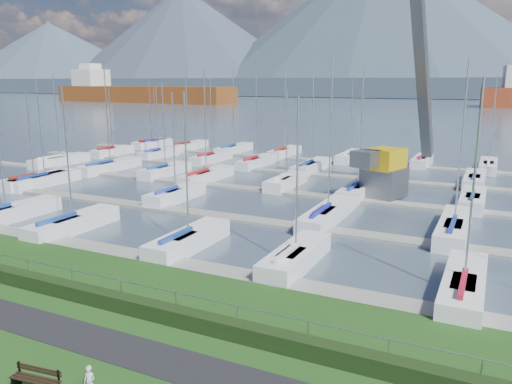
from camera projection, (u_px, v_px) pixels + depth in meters
The scene contains 12 objects.
path at pixel (91, 340), 19.75m from camera, with size 160.00×2.00×0.04m, color black.
water at pixel (471, 102), 250.83m from camera, with size 800.00×540.00×0.20m, color #41505F.
hedge at pixel (133, 306), 21.96m from camera, with size 80.00×0.70×0.70m, color black.
fence at pixel (138, 284), 22.12m from camera, with size 0.04×0.04×80.00m, color gray.
foothill at pixel (478, 88), 310.91m from camera, with size 900.00×80.00×12.00m, color #414F5F.
mountains at pixel (499, 30), 364.47m from camera, with size 1190.00×360.00×115.00m.
docks at pixel (323, 196), 45.27m from camera, with size 90.00×41.60×0.25m.
bench_right at pixel (36, 379), 16.41m from camera, with size 1.84×0.65×0.85m.
person at pixel (89, 378), 16.23m from camera, with size 0.42×0.27×1.14m, color silver.
crane at pixel (394, 135), 44.53m from camera, with size 5.44×13.47×22.35m.
cargo_ship_west at pixel (136, 94), 248.97m from camera, with size 100.48×23.69×21.50m.
sailboat_fleet at pixel (310, 131), 47.95m from camera, with size 74.62×48.78×13.63m.
Camera 1 is at (13.74, -16.34, 10.02)m, focal length 35.00 mm.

